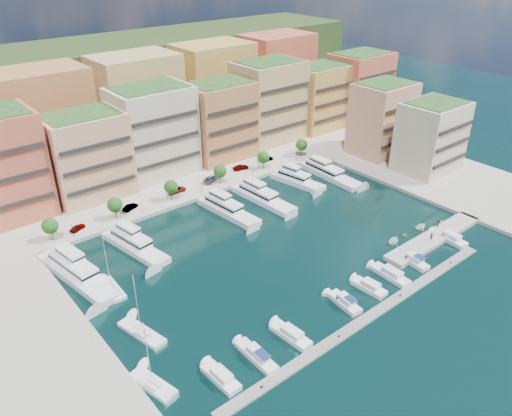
% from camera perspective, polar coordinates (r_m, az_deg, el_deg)
% --- Properties ---
extents(ground, '(400.00, 400.00, 0.00)m').
position_cam_1_polar(ground, '(116.44, 2.44, -4.17)').
color(ground, black).
rests_on(ground, ground).
extents(north_quay, '(220.00, 64.00, 2.00)m').
position_cam_1_polar(north_quay, '(162.44, -12.30, 5.07)').
color(north_quay, '#9E998E').
rests_on(north_quay, ground).
extents(east_quay, '(34.00, 76.00, 2.00)m').
position_cam_1_polar(east_quay, '(156.53, 21.73, 2.70)').
color(east_quay, '#9E998E').
rests_on(east_quay, ground).
extents(west_quay, '(34.00, 76.00, 2.00)m').
position_cam_1_polar(west_quay, '(90.08, -26.48, -19.60)').
color(west_quay, '#9E998E').
rests_on(west_quay, ground).
extents(hillside, '(240.00, 40.00, 58.00)m').
position_cam_1_polar(hillside, '(203.96, -18.82, 9.04)').
color(hillside, '#1F3114').
rests_on(hillside, ground).
extents(south_pontoon, '(72.00, 2.20, 0.35)m').
position_cam_1_polar(south_pontoon, '(98.61, 12.99, -11.96)').
color(south_pontoon, gray).
rests_on(south_pontoon, ground).
extents(finger_pier, '(32.00, 5.00, 2.00)m').
position_cam_1_polar(finger_pier, '(125.38, 19.65, -3.42)').
color(finger_pier, '#9E998E').
rests_on(finger_pier, ground).
extents(apartment_2, '(20.00, 15.50, 22.80)m').
position_cam_1_polar(apartment_2, '(139.28, -18.77, 5.68)').
color(apartment_2, tan).
rests_on(apartment_2, north_quay).
extents(apartment_3, '(22.00, 16.50, 25.80)m').
position_cam_1_polar(apartment_3, '(148.30, -11.67, 8.61)').
color(apartment_3, beige).
rests_on(apartment_3, north_quay).
extents(apartment_4, '(20.00, 15.50, 23.80)m').
position_cam_1_polar(apartment_4, '(157.80, -4.21, 9.95)').
color(apartment_4, '#BD7947').
rests_on(apartment_4, north_quay).
extents(apartment_5, '(22.00, 16.50, 26.80)m').
position_cam_1_polar(apartment_5, '(171.81, 1.47, 12.09)').
color(apartment_5, tan).
rests_on(apartment_5, north_quay).
extents(apartment_6, '(20.00, 15.50, 22.80)m').
position_cam_1_polar(apartment_6, '(185.64, 7.15, 12.50)').
color(apartment_6, gold).
rests_on(apartment_6, north_quay).
extents(apartment_7, '(22.00, 16.50, 24.80)m').
position_cam_1_polar(apartment_7, '(198.69, 11.73, 13.50)').
color(apartment_7, '#C76542').
rests_on(apartment_7, north_quay).
extents(apartment_east_a, '(18.00, 14.50, 22.80)m').
position_cam_1_polar(apartment_east_a, '(165.83, 14.20, 9.90)').
color(apartment_east_a, tan).
rests_on(apartment_east_a, east_quay).
extents(apartment_east_b, '(18.00, 14.50, 20.80)m').
position_cam_1_polar(apartment_east_b, '(156.83, 19.36, 7.70)').
color(apartment_east_b, beige).
rests_on(apartment_east_b, east_quay).
extents(backblock_1, '(26.00, 18.00, 30.00)m').
position_cam_1_polar(backblock_1, '(159.15, -23.00, 9.13)').
color(backblock_1, '#BD7947').
rests_on(backblock_1, north_quay).
extents(backblock_2, '(26.00, 18.00, 30.00)m').
position_cam_1_polar(backblock_2, '(169.39, -13.33, 11.70)').
color(backblock_2, tan).
rests_on(backblock_2, north_quay).
extents(backblock_3, '(26.00, 18.00, 30.00)m').
position_cam_1_polar(backblock_3, '(184.00, -4.84, 13.66)').
color(backblock_3, gold).
rests_on(backblock_3, north_quay).
extents(backblock_4, '(26.00, 18.00, 30.00)m').
position_cam_1_polar(backblock_4, '(202.04, 2.37, 15.08)').
color(backblock_4, '#C76542').
rests_on(backblock_4, north_quay).
extents(tree_0, '(3.80, 3.80, 5.65)m').
position_cam_1_polar(tree_0, '(123.60, -22.48, -1.90)').
color(tree_0, '#473323').
rests_on(tree_0, north_quay).
extents(tree_1, '(3.80, 3.80, 5.65)m').
position_cam_1_polar(tree_1, '(127.94, -15.82, 0.34)').
color(tree_1, '#473323').
rests_on(tree_1, north_quay).
extents(tree_2, '(3.80, 3.80, 5.65)m').
position_cam_1_polar(tree_2, '(134.05, -9.69, 2.40)').
color(tree_2, '#473323').
rests_on(tree_2, north_quay).
extents(tree_3, '(3.80, 3.80, 5.65)m').
position_cam_1_polar(tree_3, '(141.72, -4.13, 4.23)').
color(tree_3, '#473323').
rests_on(tree_3, north_quay).
extents(tree_4, '(3.80, 3.80, 5.65)m').
position_cam_1_polar(tree_4, '(150.70, 0.83, 5.83)').
color(tree_4, '#473323').
rests_on(tree_4, north_quay).
extents(tree_5, '(3.80, 3.80, 5.65)m').
position_cam_1_polar(tree_5, '(160.78, 5.22, 7.20)').
color(tree_5, '#473323').
rests_on(tree_5, north_quay).
extents(lamppost_0, '(0.30, 0.30, 4.20)m').
position_cam_1_polar(lamppost_0, '(122.99, -20.32, -2.11)').
color(lamppost_0, black).
rests_on(lamppost_0, north_quay).
extents(lamppost_1, '(0.30, 0.30, 4.20)m').
position_cam_1_polar(lamppost_1, '(128.58, -12.94, 0.41)').
color(lamppost_1, black).
rests_on(lamppost_1, north_quay).
extents(lamppost_2, '(0.30, 0.30, 4.20)m').
position_cam_1_polar(lamppost_2, '(136.34, -6.28, 2.68)').
color(lamppost_2, black).
rests_on(lamppost_2, north_quay).
extents(lamppost_3, '(0.30, 0.30, 4.20)m').
position_cam_1_polar(lamppost_3, '(145.91, -0.40, 4.65)').
color(lamppost_3, black).
rests_on(lamppost_3, north_quay).
extents(lamppost_4, '(0.30, 0.30, 4.20)m').
position_cam_1_polar(lamppost_4, '(156.98, 4.74, 6.33)').
color(lamppost_4, black).
rests_on(lamppost_4, north_quay).
extents(yacht_0, '(8.63, 25.35, 7.30)m').
position_cam_1_polar(yacht_0, '(111.92, -19.99, -6.88)').
color(yacht_0, white).
rests_on(yacht_0, ground).
extents(yacht_1, '(7.70, 20.83, 7.30)m').
position_cam_1_polar(yacht_1, '(117.63, -13.87, -4.09)').
color(yacht_1, white).
rests_on(yacht_1, ground).
extents(yacht_3, '(6.29, 20.47, 7.30)m').
position_cam_1_polar(yacht_3, '(129.04, -3.43, -0.07)').
color(yacht_3, white).
rests_on(yacht_3, ground).
extents(yacht_4, '(6.03, 21.44, 7.30)m').
position_cam_1_polar(yacht_4, '(134.91, 0.61, 1.27)').
color(yacht_4, white).
rests_on(yacht_4, ground).
extents(yacht_5, '(7.24, 17.44, 7.30)m').
position_cam_1_polar(yacht_5, '(145.12, 4.57, 3.28)').
color(yacht_5, white).
rests_on(yacht_5, ground).
extents(yacht_6, '(5.80, 22.67, 7.30)m').
position_cam_1_polar(yacht_6, '(150.60, 8.21, 4.05)').
color(yacht_6, white).
rests_on(yacht_6, ground).
extents(cruiser_0, '(2.96, 7.73, 2.55)m').
position_cam_1_polar(cruiser_0, '(84.85, -4.02, -18.79)').
color(cruiser_0, white).
rests_on(cruiser_0, ground).
extents(cruiser_1, '(2.45, 9.14, 2.66)m').
position_cam_1_polar(cruiser_1, '(87.89, 0.08, -16.58)').
color(cruiser_1, white).
rests_on(cruiser_1, ground).
extents(cruiser_2, '(3.21, 8.48, 2.55)m').
position_cam_1_polar(cruiser_2, '(91.76, 4.01, -14.31)').
color(cruiser_2, white).
rests_on(cruiser_2, ground).
extents(cruiser_4, '(3.40, 7.85, 2.66)m').
position_cam_1_polar(cruiser_4, '(99.87, 10.11, -10.59)').
color(cruiser_4, white).
rests_on(cruiser_4, ground).
extents(cruiser_5, '(3.08, 7.50, 2.55)m').
position_cam_1_polar(cruiser_5, '(104.65, 12.83, -8.85)').
color(cruiser_5, white).
rests_on(cruiser_5, ground).
extents(cruiser_6, '(3.15, 9.01, 2.55)m').
position_cam_1_polar(cruiser_6, '(109.29, 15.11, -7.38)').
color(cruiser_6, white).
rests_on(cruiser_6, ground).
extents(cruiser_7, '(3.40, 7.86, 2.66)m').
position_cam_1_polar(cruiser_7, '(115.00, 17.52, -5.78)').
color(cruiser_7, white).
rests_on(cruiser_7, ground).
extents(cruiser_9, '(3.64, 8.56, 2.55)m').
position_cam_1_polar(cruiser_9, '(126.09, 21.30, -3.26)').
color(cruiser_9, white).
rests_on(cruiser_9, ground).
extents(sailboat_2, '(3.08, 8.51, 13.20)m').
position_cam_1_polar(sailboat_2, '(105.95, -16.08, -8.96)').
color(sailboat_2, white).
rests_on(sailboat_2, ground).
extents(sailboat_1, '(4.93, 10.71, 13.20)m').
position_cam_1_polar(sailboat_1, '(94.56, -12.91, -13.77)').
color(sailboat_1, white).
rests_on(sailboat_1, ground).
extents(sailboat_0, '(4.73, 9.16, 13.20)m').
position_cam_1_polar(sailboat_0, '(85.60, -11.71, -19.18)').
color(sailboat_0, white).
rests_on(sailboat_0, ground).
extents(tender_2, '(4.02, 3.05, 0.78)m').
position_cam_1_polar(tender_2, '(129.15, 18.35, -2.00)').
color(tender_2, white).
rests_on(tender_2, ground).
extents(tender_3, '(1.49, 1.31, 0.74)m').
position_cam_1_polar(tender_3, '(133.30, 20.44, -1.40)').
color(tender_3, beige).
rests_on(tender_3, ground).
extents(tender_0, '(4.52, 3.76, 0.81)m').
position_cam_1_polar(tender_0, '(121.37, 15.49, -3.61)').
color(tender_0, white).
rests_on(tender_0, ground).
extents(tender_1, '(1.71, 1.51, 0.85)m').
position_cam_1_polar(tender_1, '(124.41, 16.61, -2.92)').
color(tender_1, beige).
rests_on(tender_1, ground).
extents(car_0, '(4.45, 3.16, 1.41)m').
position_cam_1_polar(car_0, '(127.00, -19.73, -2.11)').
color(car_0, gray).
rests_on(car_0, north_quay).
extents(car_1, '(4.74, 3.09, 1.48)m').
position_cam_1_polar(car_1, '(132.51, -14.18, 0.11)').
color(car_1, gray).
rests_on(car_1, north_quay).
extents(car_2, '(5.50, 2.75, 1.50)m').
position_cam_1_polar(car_2, '(139.18, -9.04, 2.10)').
color(car_2, gray).
rests_on(car_2, north_quay).
extents(car_3, '(6.23, 4.16, 1.68)m').
position_cam_1_polar(car_3, '(144.23, -5.15, 3.37)').
color(car_3, gray).
rests_on(car_3, north_quay).
extents(car_4, '(5.10, 2.69, 1.65)m').
position_cam_1_polar(car_4, '(151.25, -1.76, 4.70)').
color(car_4, gray).
rests_on(car_4, north_quay).
extents(car_5, '(4.88, 2.27, 1.55)m').
position_cam_1_polar(car_5, '(157.31, 1.12, 5.66)').
color(car_5, gray).
rests_on(car_5, north_quay).
extents(person_0, '(0.59, 0.79, 1.95)m').
position_cam_1_polar(person_0, '(122.57, 19.41, -3.06)').
color(person_0, '#26274D').
rests_on(person_0, finger_pier).
extents(person_1, '(1.12, 1.01, 1.87)m').
position_cam_1_polar(person_1, '(128.44, 20.04, -1.69)').
color(person_1, '#452D29').
rests_on(person_1, finger_pier).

